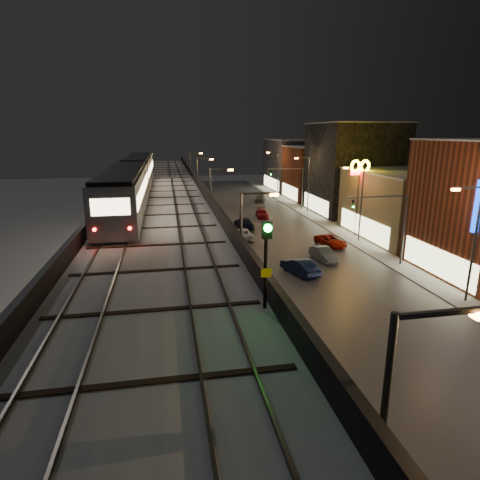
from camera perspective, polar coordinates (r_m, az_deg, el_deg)
ground at (r=18.35m, az=11.12°, el=-29.10°), size 220.00×220.00×0.00m
road_surface at (r=50.45m, az=4.72°, el=0.47°), size 17.00×120.00×0.06m
sidewalk_right at (r=53.86m, az=15.06°, el=0.98°), size 4.00×120.00×0.14m
under_viaduct_pavement at (r=48.78m, az=-10.78°, el=-0.26°), size 11.00×120.00×0.06m
elevated_viaduct at (r=44.52m, az=-11.13°, el=5.63°), size 9.00×100.00×6.30m
viaduct_trackbed at (r=44.53m, az=-11.19°, el=6.63°), size 8.40×100.00×0.32m
viaduct_parapet_streetside at (r=44.64m, az=-5.58°, el=7.47°), size 0.30×100.00×1.10m
viaduct_parapet_far at (r=44.77m, az=-16.82°, el=6.92°), size 0.30×100.00×1.10m
building_c at (r=53.68m, az=23.01°, el=4.63°), size 12.20×15.20×8.16m
building_d at (r=67.13m, az=15.81°, el=9.71°), size 12.20×13.20×14.16m
building_e at (r=80.07m, az=11.31°, el=9.33°), size 12.20×12.20×10.16m
building_f at (r=93.14m, az=8.15°, el=10.54°), size 12.20×16.20×11.16m
streetlight_left_0 at (r=11.43m, az=20.53°, el=-26.89°), size 2.57×0.28×9.00m
streetlight_left_1 at (r=26.65m, az=0.70°, el=-1.21°), size 2.57×0.28×9.00m
streetlight_right_1 at (r=34.26m, az=30.13°, el=0.41°), size 2.56×0.28×9.00m
streetlight_left_2 at (r=44.02m, az=-3.82°, el=5.27°), size 2.57×0.28×9.00m
streetlight_right_2 at (r=49.01m, az=16.62°, el=5.68°), size 2.56×0.28×9.00m
streetlight_left_3 at (r=61.75m, az=-5.79°, el=8.05°), size 2.57×0.28×9.00m
streetlight_right_3 at (r=65.40m, az=9.52°, el=8.31°), size 2.56×0.28×9.00m
streetlight_left_4 at (r=79.61m, az=-6.89°, el=9.59°), size 2.57×0.28×9.00m
streetlight_right_4 at (r=82.47m, az=5.26°, el=9.82°), size 2.56×0.28×9.00m
traffic_light_rig_a at (r=40.98m, az=21.04°, el=2.51°), size 6.10×0.34×7.00m
traffic_light_rig_b at (r=68.01m, az=7.92°, el=8.01°), size 6.10×0.34×7.00m
subway_train at (r=40.72m, az=-14.91°, el=8.39°), size 2.86×34.99×3.42m
rail_signal at (r=13.73m, az=3.78°, el=-1.15°), size 0.37×0.44×3.18m
car_taxi at (r=30.14m, az=1.96°, el=-8.61°), size 1.84×3.71×1.21m
car_near_white at (r=37.30m, az=8.49°, el=-3.82°), size 2.80×4.70×1.46m
car_mid_silver at (r=49.00m, az=0.26°, el=0.85°), size 2.26×4.80×1.33m
car_mid_dark at (r=54.31m, az=0.58°, el=2.33°), size 2.16×5.06×1.45m
car_far_white at (r=85.40m, az=-6.15°, el=6.91°), size 1.88×4.21×1.41m
car_onc_silver at (r=41.65m, az=11.77°, el=-2.05°), size 1.83×4.21×1.35m
car_onc_dark at (r=47.12m, az=12.77°, el=-0.18°), size 2.98×4.77×1.23m
car_onc_white at (r=61.71m, az=3.15°, el=3.75°), size 2.16×4.35×1.21m
car_onc_red at (r=75.91m, az=2.88°, el=5.98°), size 3.00×4.61×1.46m
sign_mcdonalds at (r=51.86m, az=16.64°, el=8.85°), size 2.82×0.75×9.49m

